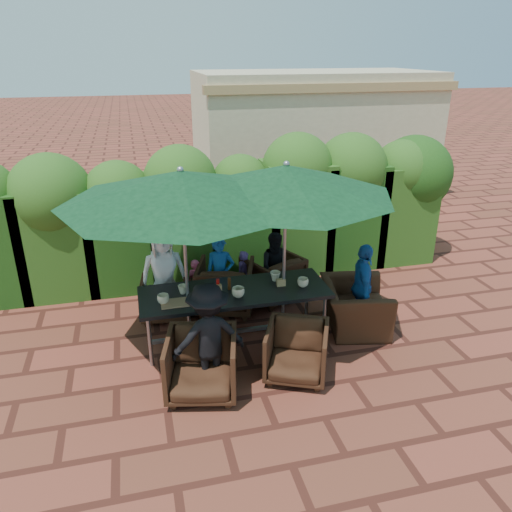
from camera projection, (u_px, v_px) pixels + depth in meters
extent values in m
plane|color=brown|center=(242.00, 344.00, 6.83)|extent=(80.00, 80.00, 0.00)
cube|color=black|center=(235.00, 292.00, 6.67)|extent=(2.53, 0.90, 0.05)
cube|color=gray|center=(235.00, 331.00, 6.90)|extent=(2.33, 0.05, 0.05)
cylinder|color=gray|center=(150.00, 342.00, 6.24)|extent=(0.05, 0.05, 0.70)
cylinder|color=gray|center=(147.00, 315.00, 6.87)|extent=(0.05, 0.05, 0.70)
cylinder|color=gray|center=(324.00, 319.00, 6.76)|extent=(0.05, 0.05, 0.70)
cylinder|color=gray|center=(307.00, 296.00, 7.39)|extent=(0.05, 0.05, 0.70)
cylinder|color=gray|center=(191.00, 344.00, 6.80)|extent=(0.44, 0.44, 0.03)
cylinder|color=gray|center=(186.00, 264.00, 6.34)|extent=(0.04, 0.04, 2.40)
cone|color=black|center=(181.00, 186.00, 5.95)|extent=(3.00, 3.00, 0.38)
sphere|color=gray|center=(180.00, 170.00, 5.87)|extent=(0.08, 0.08, 0.08)
cylinder|color=gray|center=(282.00, 332.00, 7.09)|extent=(0.44, 0.44, 0.03)
cylinder|color=gray|center=(284.00, 255.00, 6.63)|extent=(0.04, 0.04, 2.40)
cone|color=black|center=(286.00, 180.00, 6.24)|extent=(2.79, 2.79, 0.38)
sphere|color=gray|center=(286.00, 164.00, 6.16)|extent=(0.08, 0.08, 0.08)
imported|color=black|center=(165.00, 296.00, 7.39)|extent=(0.75, 0.71, 0.69)
imported|color=black|center=(225.00, 284.00, 7.58)|extent=(1.02, 0.99, 0.85)
imported|color=black|center=(273.00, 275.00, 7.93)|extent=(1.02, 0.99, 0.81)
imported|color=black|center=(202.00, 362.00, 5.73)|extent=(0.94, 0.91, 0.82)
imported|color=black|center=(297.00, 349.00, 6.03)|extent=(0.94, 0.92, 0.75)
imported|color=black|center=(355.00, 300.00, 7.07)|extent=(0.87, 1.14, 0.89)
imported|color=white|center=(164.00, 273.00, 7.34)|extent=(0.70, 0.44, 1.38)
imported|color=#1C529C|center=(220.00, 275.00, 7.49)|extent=(0.48, 0.42, 1.19)
imported|color=black|center=(277.00, 268.00, 7.77)|extent=(0.60, 0.42, 1.15)
imported|color=black|center=(209.00, 337.00, 5.75)|extent=(0.89, 0.48, 1.34)
imported|color=#1C529C|center=(362.00, 287.00, 7.03)|extent=(0.56, 0.82, 1.27)
imported|color=#DF4E7A|center=(197.00, 284.00, 7.65)|extent=(0.28, 0.23, 0.79)
imported|color=#73489D|center=(245.00, 276.00, 7.88)|extent=(0.37, 0.34, 0.82)
imported|color=green|center=(272.00, 198.00, 10.53)|extent=(1.59, 0.90, 1.61)
imported|color=#DF4E7A|center=(313.00, 186.00, 10.92)|extent=(0.97, 0.68, 1.88)
imported|color=gray|center=(343.00, 188.00, 11.09)|extent=(1.17, 1.08, 1.72)
imported|color=beige|center=(163.00, 299.00, 6.31)|extent=(0.15, 0.15, 0.12)
imported|color=beige|center=(183.00, 289.00, 6.56)|extent=(0.13, 0.13, 0.12)
imported|color=beige|center=(238.00, 292.00, 6.47)|extent=(0.17, 0.17, 0.13)
imported|color=beige|center=(275.00, 276.00, 6.92)|extent=(0.14, 0.14, 0.13)
imported|color=beige|center=(303.00, 282.00, 6.75)|extent=(0.15, 0.15, 0.12)
cylinder|color=#B20C0A|center=(218.00, 285.00, 6.63)|extent=(0.04, 0.04, 0.17)
cylinder|color=#4C230C|center=(229.00, 284.00, 6.66)|extent=(0.04, 0.04, 0.17)
cube|color=#9D6F4C|center=(175.00, 303.00, 6.31)|extent=(0.35, 0.25, 0.02)
cube|color=tan|center=(217.00, 288.00, 6.61)|extent=(0.12, 0.06, 0.10)
cube|color=tan|center=(281.00, 282.00, 6.78)|extent=(0.12, 0.06, 0.10)
cube|color=#173E11|center=(58.00, 242.00, 7.98)|extent=(1.15, 0.95, 1.75)
sphere|color=#173E11|center=(51.00, 195.00, 7.68)|extent=(1.29, 1.29, 1.29)
cube|color=#173E11|center=(123.00, 238.00, 8.22)|extent=(1.15, 0.95, 1.69)
sphere|color=#173E11|center=(118.00, 194.00, 7.93)|extent=(1.08, 1.08, 1.08)
cube|color=#173E11|center=(183.00, 229.00, 8.42)|extent=(1.15, 0.95, 1.84)
sphere|color=#173E11|center=(180.00, 181.00, 8.10)|extent=(1.20, 1.20, 1.20)
cube|color=#173E11|center=(241.00, 227.00, 8.66)|extent=(1.15, 0.95, 1.75)
sphere|color=#173E11|center=(240.00, 183.00, 8.36)|extent=(0.96, 0.96, 0.96)
cube|color=#173E11|center=(296.00, 217.00, 8.85)|extent=(1.15, 0.95, 1.95)
sphere|color=#173E11|center=(297.00, 168.00, 8.51)|extent=(1.21, 1.21, 1.21)
cube|color=#173E11|center=(348.00, 214.00, 9.08)|extent=(1.15, 0.95, 1.88)
sphere|color=#173E11|center=(351.00, 169.00, 8.76)|extent=(1.26, 1.26, 1.26)
cube|color=#173E11|center=(397.00, 212.00, 9.32)|extent=(1.15, 0.95, 1.81)
sphere|color=#173E11|center=(402.00, 170.00, 9.01)|extent=(1.08, 1.08, 1.08)
sphere|color=#173E11|center=(414.00, 173.00, 9.21)|extent=(1.40, 1.40, 1.40)
cube|color=beige|center=(312.00, 135.00, 13.26)|extent=(6.00, 3.00, 3.20)
cube|color=tan|center=(337.00, 87.00, 11.46)|extent=(6.20, 0.25, 0.20)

